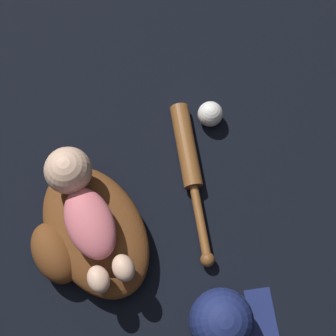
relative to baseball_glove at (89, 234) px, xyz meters
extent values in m
plane|color=black|center=(0.01, 0.01, -0.05)|extent=(6.00, 6.00, 0.00)
ellipsoid|color=brown|center=(0.01, -0.02, 0.00)|extent=(0.42, 0.34, 0.11)
ellipsoid|color=brown|center=(-0.03, 0.09, 0.00)|extent=(0.19, 0.15, 0.11)
ellipsoid|color=#D16670|center=(0.01, -0.02, 0.09)|extent=(0.20, 0.15, 0.07)
sphere|color=beige|center=(0.14, 0.01, 0.11)|extent=(0.12, 0.12, 0.12)
ellipsoid|color=beige|center=(-0.13, -0.02, 0.08)|extent=(0.07, 0.06, 0.05)
ellipsoid|color=beige|center=(-0.11, -0.08, 0.08)|extent=(0.07, 0.06, 0.05)
cylinder|color=brown|center=(0.19, -0.30, -0.03)|extent=(0.24, 0.06, 0.05)
cylinder|color=brown|center=(-0.02, -0.29, -0.03)|extent=(0.20, 0.03, 0.02)
sphere|color=brown|center=(-0.12, -0.28, -0.03)|extent=(0.04, 0.04, 0.04)
sphere|color=white|center=(0.27, -0.38, -0.02)|extent=(0.07, 0.07, 0.07)
cylinder|color=navy|center=(-0.27, -0.28, -0.01)|extent=(0.15, 0.15, 0.08)
sphere|color=navy|center=(-0.27, -0.28, 0.02)|extent=(0.15, 0.15, 0.15)
cube|color=navy|center=(-0.28, -0.38, -0.05)|extent=(0.13, 0.08, 0.01)
camera|label=1|loc=(-0.26, -0.15, 1.17)|focal=50.00mm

